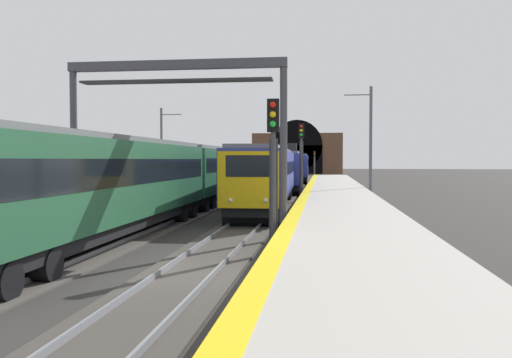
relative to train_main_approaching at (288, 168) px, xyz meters
name	(u,v)px	position (x,y,z in m)	size (l,w,h in m)	color
ground_plane	(188,277)	(-39.18, 0.00, -2.19)	(320.00, 320.00, 0.00)	#302D2B
platform_right	(356,261)	(-39.18, -4.37, -1.65)	(112.00, 4.31, 1.07)	#ADA89E
platform_right_edge_strip	(282,238)	(-39.18, -2.46, -1.12)	(112.00, 0.50, 0.01)	yellow
track_main_line	(188,275)	(-39.18, 0.00, -2.15)	(160.00, 2.63, 0.21)	#423D38
track_adjacent_line	(33,270)	(-39.18, 4.39, -2.15)	(160.00, 3.05, 0.21)	#4C4742
train_main_approaching	(288,168)	(0.00, 0.00, 0.00)	(59.76, 3.34, 4.69)	navy
train_adjacent_platform	(179,175)	(-24.53, 4.39, 0.05)	(37.70, 2.82, 3.94)	#235638
railway_signal_near	(273,161)	(-35.96, -1.94, 0.86)	(0.39, 0.38, 5.01)	#38383D
railway_signal_mid	(301,155)	(-15.03, -1.94, 1.21)	(0.39, 0.38, 5.65)	#38383D
railway_signal_far	(314,162)	(38.53, -1.94, 0.51)	(0.39, 0.38, 4.55)	#4C4C54
overhead_signal_gantry	(176,104)	(-32.66, 2.20, 3.07)	(0.70, 8.70, 6.94)	#3F3F47
tunnel_portal	(297,153)	(60.83, 2.20, 2.21)	(2.49, 19.43, 11.55)	brown
catenary_mast_near	(370,143)	(-13.53, -6.89, 2.12)	(0.22, 2.04, 8.40)	#595B60
catenary_mast_far	(162,149)	(-5.78, 11.28, 1.82)	(0.22, 2.04, 7.81)	#595B60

